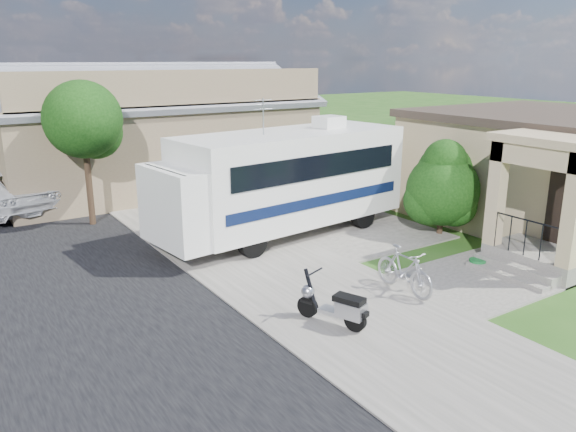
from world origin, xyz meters
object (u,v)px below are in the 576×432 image
motorhome (283,178)px  scooter (336,306)px  garden_hose (477,264)px  pickup_truck (5,188)px  shrub (443,186)px  bicycle (404,272)px

motorhome → scooter: bearing=-119.6°
scooter → garden_hose: bearing=-14.1°
motorhome → garden_hose: bearing=-68.9°
motorhome → pickup_truck: (-6.60, 7.88, -0.97)m
shrub → bicycle: bearing=-147.0°
motorhome → garden_hose: size_ratio=19.46×
shrub → scooter: 7.33m
pickup_truck → motorhome: bearing=120.5°
shrub → pickup_truck: shrub is taller
motorhome → pickup_truck: motorhome is taller
bicycle → motorhome: bearing=89.1°
shrub → scooter: (-6.51, -3.20, -1.02)m
motorhome → bicycle: 5.40m
motorhome → bicycle: bearing=-98.1°
pickup_truck → garden_hose: size_ratio=13.35×
motorhome → shrub: bearing=-38.4°
shrub → scooter: size_ratio=1.91×
shrub → garden_hose: 3.23m
motorhome → shrub: 4.79m
motorhome → pickup_truck: 10.32m
motorhome → garden_hose: 5.96m
motorhome → pickup_truck: bearing=123.5°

